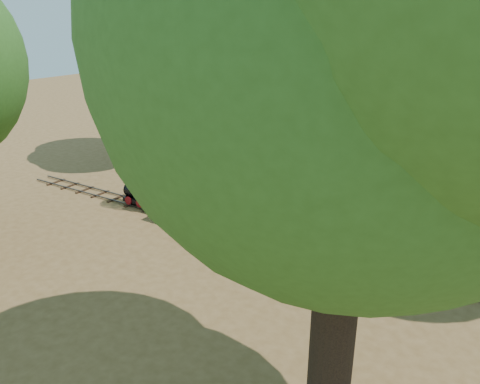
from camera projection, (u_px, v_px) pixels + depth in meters
The scene contains 13 objects.
ground at pixel (232, 230), 17.32m from camera, with size 90.00×90.00×0.00m, color olive.
track at pixel (232, 229), 17.30m from camera, with size 22.00×1.00×0.10m.
locomotive at pixel (144, 170), 18.94m from camera, with size 2.49×1.15×2.81m.
carriage_front at pixel (207, 206), 17.55m from camera, with size 3.24×1.32×1.68m.
carriage_rear at pixel (312, 232), 15.46m from camera, with size 3.24×1.33×1.68m.
oak_nw at pixel (155, 5), 23.56m from camera, with size 7.08×6.23×10.51m.
oak_nc at pixel (301, 13), 23.26m from camera, with size 8.75×7.70×10.72m.
oak_ne at pixel (457, 18), 18.02m from camera, with size 7.11×6.26×9.95m.
oak_se at pixel (360, 6), 5.96m from camera, with size 8.76×7.71×10.72m.
fence at pixel (318, 162), 23.47m from camera, with size 18.10×0.10×1.00m.
shrub_west at pixel (226, 136), 27.63m from camera, with size 2.21×1.70×1.53m, color #2D6B1E.
shrub_mid_w at pixel (313, 143), 24.73m from camera, with size 3.28×2.53×2.27m, color #2D6B1E.
shrub_mid_e at pixel (326, 152), 24.48m from camera, with size 2.27×1.75×1.57m, color #2D6B1E.
Camera 1 is at (8.56, -13.16, 7.46)m, focal length 35.00 mm.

